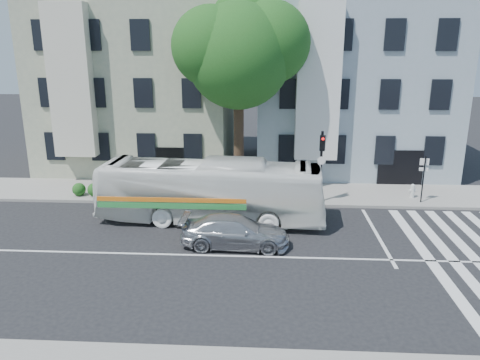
# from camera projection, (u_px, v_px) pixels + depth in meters

# --- Properties ---
(ground) EXTENTS (120.00, 120.00, 0.00)m
(ground) POSITION_uv_depth(u_px,v_px,m) (226.00, 256.00, 18.63)
(ground) COLOR black
(ground) RESTS_ON ground
(sidewalk_far) EXTENTS (80.00, 4.00, 0.15)m
(sidewalk_far) POSITION_uv_depth(u_px,v_px,m) (238.00, 193.00, 26.28)
(sidewalk_far) COLOR gray
(sidewalk_far) RESTS_ON ground
(building_left) EXTENTS (12.00, 10.00, 11.00)m
(building_left) POSITION_uv_depth(u_px,v_px,m) (142.00, 84.00, 31.84)
(building_left) COLOR gray
(building_left) RESTS_ON ground
(building_right) EXTENTS (12.00, 10.00, 11.00)m
(building_right) POSITION_uv_depth(u_px,v_px,m) (349.00, 85.00, 31.09)
(building_right) COLOR #8B9EA6
(building_right) RESTS_ON ground
(street_tree) EXTENTS (7.30, 5.90, 11.10)m
(street_tree) POSITION_uv_depth(u_px,v_px,m) (240.00, 50.00, 24.80)
(street_tree) COLOR #2D2116
(street_tree) RESTS_ON ground
(bus) EXTENTS (3.25, 10.83, 2.97)m
(bus) POSITION_uv_depth(u_px,v_px,m) (211.00, 191.00, 21.90)
(bus) COLOR white
(bus) RESTS_ON ground
(sedan) EXTENTS (1.94, 4.55, 1.31)m
(sedan) POSITION_uv_depth(u_px,v_px,m) (235.00, 231.00, 19.37)
(sedan) COLOR #B5B6BD
(sedan) RESTS_ON ground
(hedge) EXTENTS (8.53, 2.07, 0.70)m
(hedge) POSITION_uv_depth(u_px,v_px,m) (156.00, 191.00, 25.25)
(hedge) COLOR #2E601F
(hedge) RESTS_ON sidewalk_far
(traffic_signal) EXTENTS (0.40, 0.52, 3.91)m
(traffic_signal) POSITION_uv_depth(u_px,v_px,m) (321.00, 158.00, 23.79)
(traffic_signal) COLOR black
(traffic_signal) RESTS_ON ground
(fire_hydrant) EXTENTS (0.43, 0.25, 0.76)m
(fire_hydrant) POSITION_uv_depth(u_px,v_px,m) (412.00, 191.00, 25.14)
(fire_hydrant) COLOR silver
(fire_hydrant) RESTS_ON sidewalk_far
(far_sign_pole) EXTENTS (0.45, 0.19, 2.50)m
(far_sign_pole) POSITION_uv_depth(u_px,v_px,m) (424.00, 173.00, 24.11)
(far_sign_pole) COLOR black
(far_sign_pole) RESTS_ON sidewalk_far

